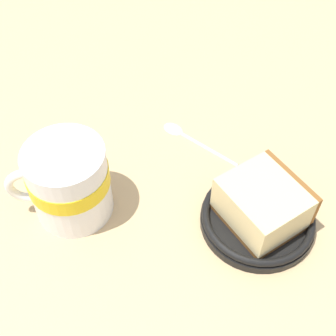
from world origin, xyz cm
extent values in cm
cube|color=tan|center=(0.00, 0.00, -1.93)|extent=(116.30, 116.30, 3.86)
cylinder|color=black|center=(-9.80, 1.61, 0.56)|extent=(13.28, 13.28, 1.12)
torus|color=black|center=(-9.80, 1.61, 1.56)|extent=(13.11, 13.11, 0.90)
cube|color=brown|center=(-9.80, 1.61, 1.42)|extent=(11.24, 11.43, 0.60)
cube|color=beige|center=(-9.80, 1.61, 4.03)|extent=(11.24, 11.43, 4.63)
cube|color=brown|center=(-12.92, -0.92, 4.03)|extent=(5.92, 7.13, 4.63)
cylinder|color=white|center=(11.87, 1.37, 4.87)|extent=(9.08, 9.08, 9.73)
cylinder|color=yellow|center=(11.87, 1.37, 5.91)|extent=(9.27, 9.27, 2.23)
cylinder|color=black|center=(11.87, 1.37, 8.11)|extent=(7.99, 7.99, 0.40)
torus|color=white|center=(16.30, 2.33, 4.87)|extent=(5.38, 2.11, 5.29)
ellipsoid|color=silver|center=(1.33, -12.92, 0.40)|extent=(3.61, 3.32, 0.80)
cylinder|color=silver|center=(-3.77, -9.57, 0.25)|extent=(7.96, 5.47, 0.50)
camera|label=1|loc=(-2.33, 32.38, 45.80)|focal=49.33mm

